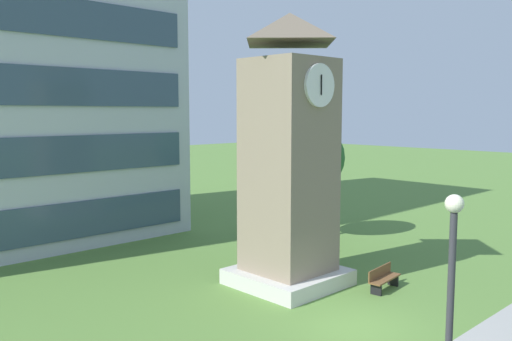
# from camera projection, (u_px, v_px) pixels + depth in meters

# --- Properties ---
(ground_plane) EXTENTS (160.00, 160.00, 0.00)m
(ground_plane) POSITION_uv_depth(u_px,v_px,m) (353.00, 327.00, 16.98)
(ground_plane) COLOR #567F38
(clock_tower) EXTENTS (3.87, 3.87, 10.53)m
(clock_tower) POSITION_uv_depth(u_px,v_px,m) (289.00, 166.00, 20.70)
(clock_tower) COLOR gray
(clock_tower) RESTS_ON ground
(park_bench) EXTENTS (1.84, 0.69, 0.88)m
(park_bench) POSITION_uv_depth(u_px,v_px,m) (383.00, 278.00, 20.48)
(park_bench) COLOR brown
(park_bench) RESTS_ON ground
(street_lamp) EXTENTS (0.36, 0.36, 5.25)m
(street_lamp) POSITION_uv_depth(u_px,v_px,m) (451.00, 293.00, 10.35)
(street_lamp) COLOR #333338
(street_lamp) RESTS_ON ground
(tree_streetside) EXTENTS (3.52, 3.52, 6.17)m
(tree_streetside) POSITION_uv_depth(u_px,v_px,m) (312.00, 158.00, 28.42)
(tree_streetside) COLOR #513823
(tree_streetside) RESTS_ON ground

